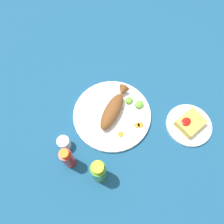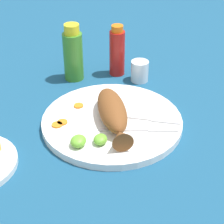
{
  "view_description": "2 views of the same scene",
  "coord_description": "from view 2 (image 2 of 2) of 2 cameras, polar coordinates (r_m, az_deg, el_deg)",
  "views": [
    {
      "loc": [
        0.26,
        0.31,
        0.9
      ],
      "look_at": [
        0.0,
        0.0,
        0.04
      ],
      "focal_mm": 35.0,
      "sensor_mm": 36.0,
      "label": 1
    },
    {
      "loc": [
        -0.79,
        -0.22,
        0.58
      ],
      "look_at": [
        0.0,
        0.0,
        0.04
      ],
      "focal_mm": 65.0,
      "sensor_mm": 36.0,
      "label": 2
    }
  ],
  "objects": [
    {
      "name": "main_plate",
      "position": [
        1.0,
        0.0,
        -1.39
      ],
      "size": [
        0.34,
        0.34,
        0.02
      ],
      "primitive_type": "cylinder",
      "color": "white",
      "rests_on": "ground_plane"
    },
    {
      "name": "fried_fish",
      "position": [
        0.97,
        0.15,
        -0.13
      ],
      "size": [
        0.23,
        0.15,
        0.05
      ],
      "rotation": [
        0.0,
        0.0,
        0.45
      ],
      "color": "brown",
      "rests_on": "main_plate"
    },
    {
      "name": "salt_cup",
      "position": [
        1.18,
        3.91,
        5.6
      ],
      "size": [
        0.05,
        0.05,
        0.06
      ],
      "color": "silver",
      "rests_on": "ground_plane"
    },
    {
      "name": "carrot_slice_far",
      "position": [
        0.98,
        -7.01,
        -1.43
      ],
      "size": [
        0.02,
        0.02,
        0.0
      ],
      "primitive_type": "cylinder",
      "color": "orange",
      "rests_on": "main_plate"
    },
    {
      "name": "ground_plane",
      "position": [
        1.0,
        0.0,
        -1.81
      ],
      "size": [
        4.0,
        4.0,
        0.0
      ],
      "primitive_type": "plane",
      "color": "navy"
    },
    {
      "name": "hot_sauce_bottle_red",
      "position": [
        1.2,
        0.72,
        8.51
      ],
      "size": [
        0.05,
        0.05,
        0.15
      ],
      "color": "#B21914",
      "rests_on": "ground_plane"
    },
    {
      "name": "fork_far",
      "position": [
        0.96,
        4.57,
        -2.47
      ],
      "size": [
        0.07,
        0.18,
        0.0
      ],
      "rotation": [
        0.0,
        0.0,
        5.0
      ],
      "color": "silver",
      "rests_on": "main_plate"
    },
    {
      "name": "lime_wedge_main",
      "position": [
        0.91,
        -4.77,
        -4.1
      ],
      "size": [
        0.04,
        0.03,
        0.02
      ],
      "primitive_type": "ellipsoid",
      "color": "#6BB233",
      "rests_on": "main_plate"
    },
    {
      "name": "carrot_slice_mid",
      "position": [
        0.98,
        -7.73,
        -1.79
      ],
      "size": [
        0.03,
        0.03,
        0.0
      ],
      "primitive_type": "cylinder",
      "color": "orange",
      "rests_on": "main_plate"
    },
    {
      "name": "carrot_slice_near",
      "position": [
        1.04,
        -4.72,
        0.9
      ],
      "size": [
        0.02,
        0.02,
        0.0
      ],
      "primitive_type": "cylinder",
      "color": "orange",
      "rests_on": "main_plate"
    },
    {
      "name": "lime_wedge_side",
      "position": [
        0.91,
        -1.59,
        -3.87
      ],
      "size": [
        0.04,
        0.03,
        0.02
      ],
      "primitive_type": "ellipsoid",
      "color": "#6BB233",
      "rests_on": "main_plate"
    },
    {
      "name": "fork_near",
      "position": [
        0.99,
        5.1,
        -0.97
      ],
      "size": [
        0.03,
        0.19,
        0.0
      ],
      "rotation": [
        0.0,
        0.0,
        4.79
      ],
      "color": "silver",
      "rests_on": "main_plate"
    },
    {
      "name": "hot_sauce_bottle_green",
      "position": [
        1.18,
        -5.5,
        8.14
      ],
      "size": [
        0.06,
        0.06,
        0.17
      ],
      "color": "#3D8428",
      "rests_on": "ground_plane"
    }
  ]
}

